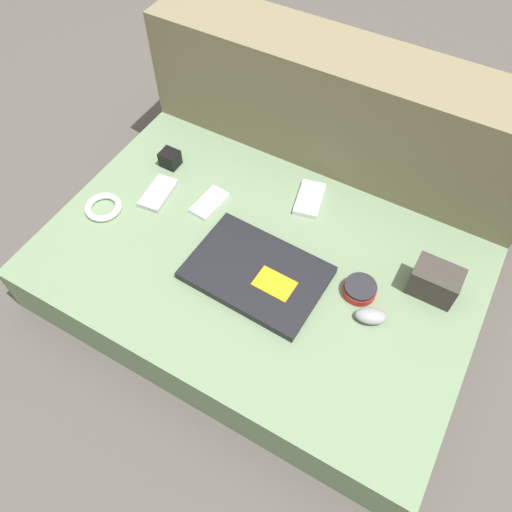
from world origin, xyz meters
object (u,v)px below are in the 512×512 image
(phone_silver, at_px, (209,203))
(charger_brick, at_px, (170,159))
(laptop, at_px, (257,273))
(camera_pouch, at_px, (435,281))
(speaker_puck, at_px, (360,289))
(phone_black, at_px, (158,193))
(phone_small, at_px, (310,199))
(computer_mouse, at_px, (371,316))

(phone_silver, distance_m, charger_brick, 0.18)
(laptop, bearing_deg, charger_brick, 154.90)
(camera_pouch, bearing_deg, phone_silver, -176.99)
(camera_pouch, bearing_deg, speaker_puck, -148.40)
(laptop, distance_m, charger_brick, 0.43)
(phone_black, distance_m, phone_small, 0.40)
(charger_brick, bearing_deg, phone_silver, -22.11)
(computer_mouse, bearing_deg, camera_pouch, 33.93)
(phone_silver, height_order, phone_small, phone_small)
(phone_silver, xyz_separation_m, phone_black, (-0.13, -0.04, 0.00))
(computer_mouse, bearing_deg, phone_black, 151.56)
(speaker_puck, bearing_deg, phone_black, 178.35)
(phone_small, xyz_separation_m, charger_brick, (-0.39, -0.07, 0.02))
(phone_small, relative_size, camera_pouch, 1.20)
(laptop, relative_size, computer_mouse, 4.03)
(phone_small, bearing_deg, phone_silver, -160.59)
(phone_small, relative_size, charger_brick, 2.63)
(phone_black, bearing_deg, speaker_puck, -8.74)
(computer_mouse, distance_m, speaker_puck, 0.07)
(speaker_puck, height_order, camera_pouch, camera_pouch)
(phone_silver, height_order, camera_pouch, camera_pouch)
(speaker_puck, bearing_deg, charger_brick, 168.46)
(speaker_puck, distance_m, phone_silver, 0.44)
(speaker_puck, relative_size, charger_brick, 1.58)
(camera_pouch, xyz_separation_m, charger_brick, (-0.75, 0.04, -0.02))
(phone_small, distance_m, charger_brick, 0.40)
(laptop, height_order, phone_black, laptop)
(laptop, bearing_deg, computer_mouse, 7.31)
(speaker_puck, bearing_deg, computer_mouse, -47.12)
(speaker_puck, height_order, phone_black, speaker_puck)
(camera_pouch, distance_m, charger_brick, 0.75)
(laptop, xyz_separation_m, charger_brick, (-0.39, 0.20, 0.01))
(phone_small, bearing_deg, charger_brick, 177.26)
(phone_black, bearing_deg, phone_small, 19.60)
(speaker_puck, xyz_separation_m, camera_pouch, (0.14, 0.09, 0.02))
(phone_silver, bearing_deg, speaker_puck, -2.44)
(computer_mouse, relative_size, camera_pouch, 0.75)
(phone_silver, distance_m, phone_black, 0.14)
(charger_brick, bearing_deg, computer_mouse, -14.97)
(camera_pouch, bearing_deg, computer_mouse, -123.87)
(speaker_puck, xyz_separation_m, charger_brick, (-0.61, 0.12, 0.01))
(phone_black, distance_m, camera_pouch, 0.72)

